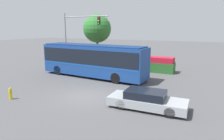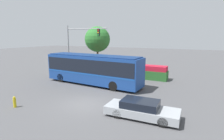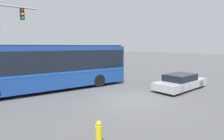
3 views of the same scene
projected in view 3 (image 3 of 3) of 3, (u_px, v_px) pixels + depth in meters
name	position (u px, v px, depth m)	size (l,w,h in m)	color
ground_plane	(132.00, 100.00, 10.93)	(140.00, 140.00, 0.00)	#4C4C4F
city_bus	(52.00, 65.00, 13.25)	(11.59, 3.28, 3.32)	navy
sedan_foreground	(181.00, 82.00, 13.50)	(4.89, 1.94, 1.18)	#9EA3A8
flowering_hedge	(54.00, 69.00, 18.89)	(10.23, 1.54, 1.73)	#286028
fire_hydrant	(99.00, 134.00, 5.85)	(0.22, 0.22, 0.86)	gold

